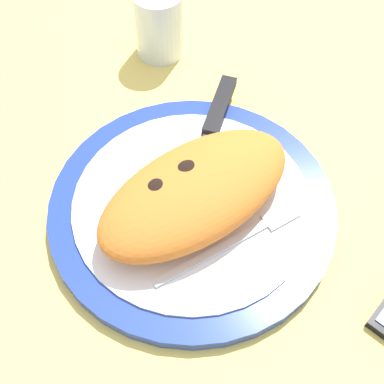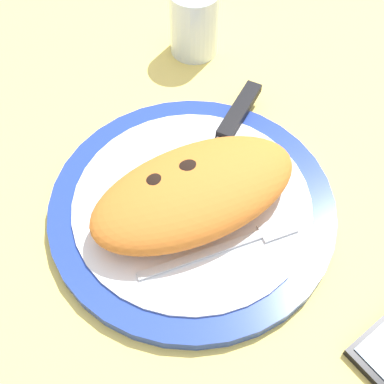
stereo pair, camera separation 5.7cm
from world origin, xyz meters
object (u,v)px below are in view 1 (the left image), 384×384
at_px(plate, 192,207).
at_px(calzone, 196,191).
at_px(fork, 241,237).
at_px(water_glass, 159,28).
at_px(knife, 214,121).

xyz_separation_m(plate, calzone, (0.00, -0.01, 0.04)).
bearing_deg(fork, water_glass, 72.84).
bearing_deg(plate, fork, -75.27).
distance_m(calzone, knife, 0.13).
xyz_separation_m(plate, fork, (0.02, -0.07, 0.01)).
height_order(knife, water_glass, water_glass).
bearing_deg(knife, water_glass, 80.57).
bearing_deg(plate, water_glass, 65.30).
xyz_separation_m(plate, knife, (0.09, 0.08, 0.01)).
relative_size(plate, calzone, 1.34).
height_order(plate, fork, fork).
bearing_deg(water_glass, fork, -107.16).
xyz_separation_m(fork, water_glass, (0.10, 0.32, 0.02)).
height_order(fork, knife, knife).
height_order(calzone, water_glass, water_glass).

